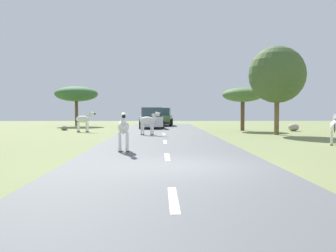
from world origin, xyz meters
The scene contains 14 objects.
ground_plane centered at (0.00, 0.00, 0.00)m, with size 90.00×90.00×0.00m, color olive.
road centered at (-0.39, 0.00, 0.03)m, with size 6.00×64.00×0.05m, color #56595B.
lane_markings centered at (-0.39, -1.00, 0.05)m, with size 0.16×56.00×0.01m.
zebra_0 centered at (-1.98, 3.75, 0.95)m, with size 0.53×1.61×1.52m.
zebra_1 centered at (-1.35, 13.21, 0.92)m, with size 1.45×0.87×1.46m.
zebra_2 centered at (-6.14, 17.44, 0.90)m, with size 1.57×0.63×1.50m.
zebra_4 centered at (7.31, 6.82, 0.86)m, with size 0.86×1.43×1.44m.
car_0 centered at (-1.36, 21.99, 0.85)m, with size 2.13×4.39×1.74m.
car_1 centered at (-0.48, 27.23, 0.85)m, with size 2.27×4.46×1.74m.
tree_0 centered at (-8.87, 27.75, 3.14)m, with size 4.19×4.19×3.89m.
tree_2 centered at (5.68, 19.01, 2.72)m, with size 3.10×3.10×3.29m.
tree_3 centered at (6.83, 14.08, 3.83)m, with size 3.62×3.62×5.65m.
rock_0 centered at (9.41, 18.37, 0.28)m, with size 0.80×0.86×0.56m, color #A89E8C.
rock_2 centered at (-8.08, 19.66, 0.18)m, with size 0.57×0.54×0.35m, color gray.
Camera 1 is at (-0.61, -10.66, 1.60)m, focal length 41.60 mm.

